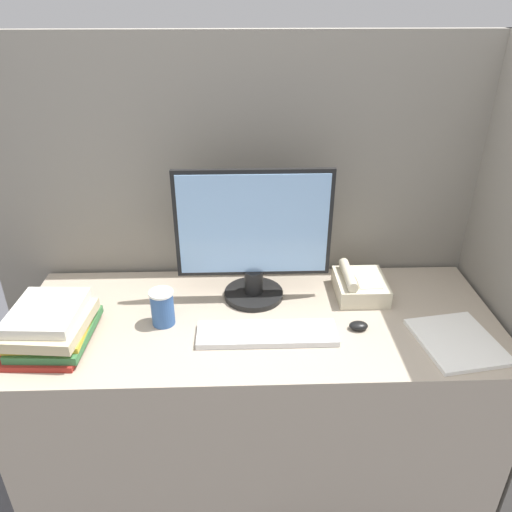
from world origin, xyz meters
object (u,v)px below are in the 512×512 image
at_px(mouse, 359,326).
at_px(book_stack, 50,326).
at_px(coffee_cup, 162,308).
at_px(monitor, 253,239).
at_px(desk_telephone, 359,285).
at_px(keyboard, 267,334).

relative_size(mouse, book_stack, 0.20).
height_order(mouse, book_stack, book_stack).
bearing_deg(coffee_cup, monitor, 27.21).
distance_m(monitor, desk_telephone, 0.42).
xyz_separation_m(monitor, keyboard, (0.04, -0.24, -0.22)).
height_order(monitor, keyboard, monitor).
xyz_separation_m(mouse, book_stack, (-0.96, -0.04, 0.05)).
relative_size(keyboard, desk_telephone, 2.22).
bearing_deg(desk_telephone, mouse, -102.23).
height_order(coffee_cup, book_stack, book_stack).
relative_size(monitor, keyboard, 1.19).
bearing_deg(keyboard, desk_telephone, 34.48).
distance_m(monitor, keyboard, 0.32).
bearing_deg(monitor, book_stack, -158.91).
distance_m(keyboard, book_stack, 0.67).
distance_m(coffee_cup, desk_telephone, 0.69).
bearing_deg(coffee_cup, book_stack, -164.93).
xyz_separation_m(keyboard, mouse, (0.30, 0.03, 0.00)).
bearing_deg(keyboard, monitor, 98.59).
relative_size(book_stack, desk_telephone, 1.52).
relative_size(mouse, desk_telephone, 0.31).
xyz_separation_m(monitor, mouse, (0.33, -0.21, -0.21)).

